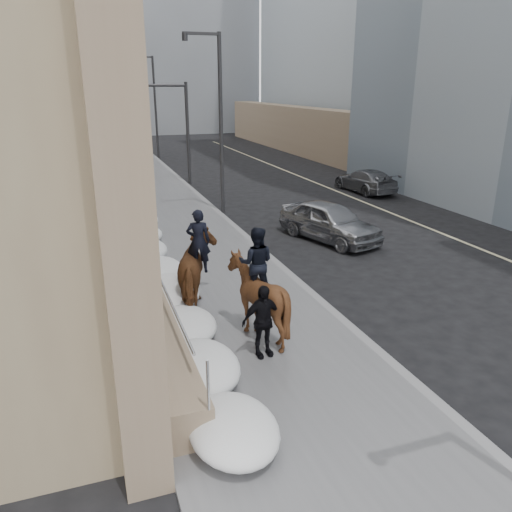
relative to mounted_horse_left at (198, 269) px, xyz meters
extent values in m
plane|color=black|center=(0.67, -3.61, -1.19)|extent=(140.00, 140.00, 0.00)
cube|color=#535356|center=(0.67, 6.39, -1.13)|extent=(5.00, 80.00, 0.12)
cube|color=slate|center=(3.29, 6.39, -1.13)|extent=(0.24, 80.00, 0.12)
cube|color=#BFB78C|center=(11.17, 6.39, -1.18)|extent=(0.15, 70.00, 0.01)
cube|color=#877458|center=(-4.63, 16.39, 7.81)|extent=(5.00, 44.00, 18.00)
cube|color=#866F57|center=(-1.58, 16.39, -0.74)|extent=(1.10, 44.00, 0.90)
cylinder|color=silver|center=(-1.13, 16.39, 0.16)|extent=(0.06, 42.00, 0.06)
cube|color=#866F57|center=(-2.18, 6.39, 6.91)|extent=(0.70, 1.20, 16.20)
cube|color=black|center=(-2.03, 9.39, 2.81)|extent=(0.20, 2.20, 4.50)
cube|color=#866F57|center=(16.17, 6.39, 0.81)|extent=(2.00, 80.00, 4.00)
cube|color=slate|center=(4.67, 56.39, 12.81)|extent=(30.00, 12.00, 28.00)
cube|color=gray|center=(-5.33, 68.39, 8.81)|extent=(24.00, 12.00, 20.00)
cylinder|color=#2D2D30|center=(3.57, 10.39, 2.81)|extent=(0.18, 0.18, 8.00)
cube|color=#2D2D30|center=(2.77, 10.39, 6.71)|extent=(1.60, 0.15, 0.12)
cylinder|color=#2D2D30|center=(2.07, 10.39, 6.56)|extent=(0.24, 0.24, 0.30)
cylinder|color=#2D2D30|center=(3.57, 30.39, 2.81)|extent=(0.18, 0.18, 8.00)
cube|color=#2D2D30|center=(2.77, 30.39, 6.71)|extent=(1.60, 0.15, 0.12)
cylinder|color=#2D2D30|center=(2.07, 30.39, 6.56)|extent=(0.24, 0.24, 0.30)
cylinder|color=#2D2D30|center=(3.67, 18.39, 1.81)|extent=(0.20, 0.20, 6.00)
cylinder|color=#2D2D30|center=(1.67, 18.39, 4.61)|extent=(4.00, 0.16, 0.16)
imported|color=black|center=(0.17, 18.39, 4.11)|extent=(0.18, 0.22, 1.10)
ellipsoid|color=white|center=(-0.78, -3.61, -0.73)|extent=(1.50, 2.10, 0.68)
ellipsoid|color=white|center=(-0.73, 0.39, -0.71)|extent=(1.60, 2.20, 0.72)
ellipsoid|color=white|center=(-0.83, 4.39, -0.75)|extent=(1.40, 2.00, 0.64)
ellipsoid|color=white|center=(-0.68, 8.39, -0.69)|extent=(1.70, 2.30, 0.76)
ellipsoid|color=white|center=(-0.78, 12.39, -0.74)|extent=(1.50, 2.10, 0.66)
imported|color=#543019|center=(0.00, -0.01, -0.06)|extent=(1.59, 2.55, 2.00)
imported|color=black|center=(0.00, 0.14, 0.74)|extent=(0.71, 0.55, 1.72)
imported|color=#3D2211|center=(0.93, -2.11, -0.09)|extent=(2.14, 2.25, 1.96)
imported|color=black|center=(0.93, -1.96, 0.71)|extent=(1.03, 0.93, 1.72)
imported|color=black|center=(0.73, -3.02, -0.23)|extent=(1.01, 0.50, 1.66)
imported|color=#95969B|center=(6.31, 4.68, -0.42)|extent=(3.10, 4.85, 1.54)
imported|color=#595B61|center=(12.59, 12.45, -0.54)|extent=(2.08, 4.58, 1.30)
camera|label=1|loc=(-2.65, -12.24, 4.64)|focal=35.00mm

